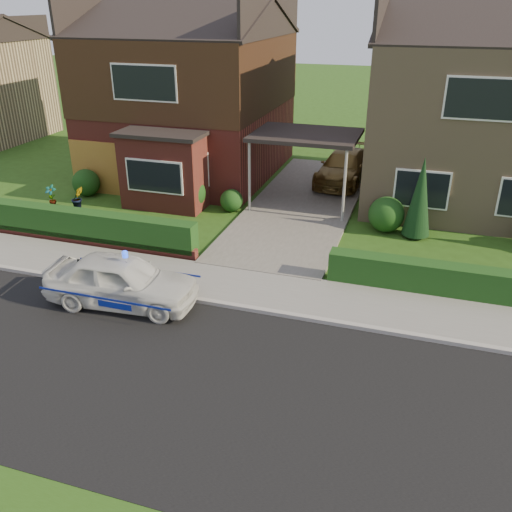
% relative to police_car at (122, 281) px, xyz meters
% --- Properties ---
extents(ground, '(120.00, 120.00, 0.00)m').
position_rel_police_car_xyz_m(ground, '(2.74, -2.40, -0.66)').
color(ground, '#274A13').
rests_on(ground, ground).
extents(road, '(60.00, 6.00, 0.02)m').
position_rel_police_car_xyz_m(road, '(2.74, -2.40, -0.66)').
color(road, black).
rests_on(road, ground).
extents(kerb, '(60.00, 0.16, 0.12)m').
position_rel_police_car_xyz_m(kerb, '(2.74, 0.65, -0.60)').
color(kerb, '#9E9993').
rests_on(kerb, ground).
extents(sidewalk, '(60.00, 2.00, 0.10)m').
position_rel_police_car_xyz_m(sidewalk, '(2.74, 1.70, -0.61)').
color(sidewalk, slate).
rests_on(sidewalk, ground).
extents(driveway, '(3.80, 12.00, 0.12)m').
position_rel_police_car_xyz_m(driveway, '(2.74, 8.60, -0.60)').
color(driveway, '#666059').
rests_on(driveway, ground).
extents(house_left, '(7.50, 9.53, 7.25)m').
position_rel_police_car_xyz_m(house_left, '(-3.04, 11.50, 3.15)').
color(house_left, maroon).
rests_on(house_left, ground).
extents(house_right, '(7.50, 8.06, 7.25)m').
position_rel_police_car_xyz_m(house_right, '(8.54, 11.59, 3.00)').
color(house_right, '#9A805E').
rests_on(house_right, ground).
extents(carport_link, '(3.80, 3.00, 2.77)m').
position_rel_police_car_xyz_m(carport_link, '(2.74, 8.55, 1.99)').
color(carport_link, black).
rests_on(carport_link, ground).
extents(garage_door, '(2.20, 0.10, 2.10)m').
position_rel_police_car_xyz_m(garage_door, '(-5.51, 7.56, 0.39)').
color(garage_door, brown).
rests_on(garage_door, ground).
extents(dwarf_wall, '(7.70, 0.25, 0.36)m').
position_rel_police_car_xyz_m(dwarf_wall, '(-3.06, 2.90, -0.48)').
color(dwarf_wall, maroon).
rests_on(dwarf_wall, ground).
extents(hedge_left, '(7.50, 0.55, 0.90)m').
position_rel_police_car_xyz_m(hedge_left, '(-3.06, 3.05, -0.66)').
color(hedge_left, '#103412').
rests_on(hedge_left, ground).
extents(hedge_right, '(7.50, 0.55, 0.80)m').
position_rel_police_car_xyz_m(hedge_right, '(8.54, 2.95, -0.66)').
color(hedge_right, '#103412').
rests_on(hedge_right, ground).
extents(shrub_left_far, '(1.08, 1.08, 1.08)m').
position_rel_police_car_xyz_m(shrub_left_far, '(-5.76, 7.10, -0.12)').
color(shrub_left_far, '#103412').
rests_on(shrub_left_far, ground).
extents(shrub_left_mid, '(1.32, 1.32, 1.32)m').
position_rel_police_car_xyz_m(shrub_left_mid, '(-1.26, 6.90, -0.00)').
color(shrub_left_mid, '#103412').
rests_on(shrub_left_mid, ground).
extents(shrub_left_near, '(0.84, 0.84, 0.84)m').
position_rel_police_car_xyz_m(shrub_left_near, '(0.34, 7.20, -0.24)').
color(shrub_left_near, '#103412').
rests_on(shrub_left_near, ground).
extents(shrub_right_near, '(1.20, 1.20, 1.20)m').
position_rel_police_car_xyz_m(shrub_right_near, '(5.94, 7.00, -0.06)').
color(shrub_right_near, '#103412').
rests_on(shrub_right_near, ground).
extents(conifer_a, '(0.90, 0.90, 2.60)m').
position_rel_police_car_xyz_m(conifer_a, '(6.94, 6.80, 0.64)').
color(conifer_a, black).
rests_on(conifer_a, ground).
extents(police_car, '(3.58, 4.01, 1.49)m').
position_rel_police_car_xyz_m(police_car, '(0.00, 0.00, 0.00)').
color(police_car, silver).
rests_on(police_car, ground).
extents(driveway_car, '(2.10, 4.50, 1.27)m').
position_rel_police_car_xyz_m(driveway_car, '(3.74, 11.70, 0.09)').
color(driveway_car, brown).
rests_on(driveway_car, driveway).
extents(potted_plant_a, '(0.45, 0.31, 0.84)m').
position_rel_police_car_xyz_m(potted_plant_a, '(-6.26, 5.57, -0.24)').
color(potted_plant_a, gray).
rests_on(potted_plant_a, ground).
extents(potted_plant_b, '(0.60, 0.57, 0.85)m').
position_rel_police_car_xyz_m(potted_plant_b, '(-5.19, 5.67, -0.24)').
color(potted_plant_b, gray).
rests_on(potted_plant_b, ground).
extents(potted_plant_c, '(0.50, 0.50, 0.77)m').
position_rel_police_car_xyz_m(potted_plant_c, '(-3.63, 6.60, -0.28)').
color(potted_plant_c, gray).
rests_on(potted_plant_c, ground).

